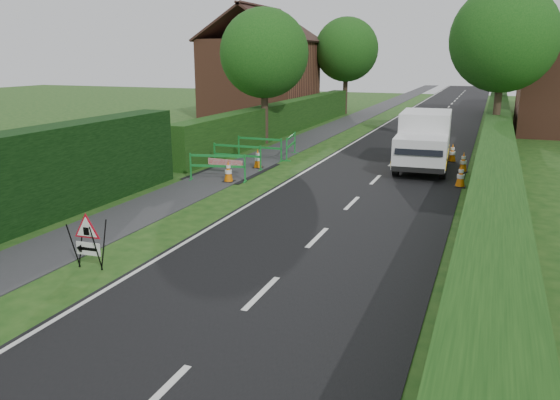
# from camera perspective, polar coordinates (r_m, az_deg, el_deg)

# --- Properties ---
(ground) EXTENTS (120.00, 120.00, 0.00)m
(ground) POSITION_cam_1_polar(r_m,az_deg,el_deg) (10.90, -16.45, -9.43)
(ground) COLOR #184112
(ground) RESTS_ON ground
(road_surface) EXTENTS (6.00, 90.00, 0.02)m
(road_surface) POSITION_cam_1_polar(r_m,az_deg,el_deg) (43.14, 16.36, 8.43)
(road_surface) COLOR black
(road_surface) RESTS_ON ground
(footpath) EXTENTS (2.00, 90.00, 0.02)m
(footpath) POSITION_cam_1_polar(r_m,az_deg,el_deg) (43.96, 9.14, 8.94)
(footpath) COLOR #2D2D30
(footpath) RESTS_ON ground
(hedge_west_far) EXTENTS (1.00, 24.00, 1.80)m
(hedge_west_far) POSITION_cam_1_polar(r_m,az_deg,el_deg) (32.12, 0.55, 7.01)
(hedge_west_far) COLOR #14380F
(hedge_west_far) RESTS_ON ground
(hedge_east) EXTENTS (1.20, 50.00, 1.50)m
(hedge_east) POSITION_cam_1_polar(r_m,az_deg,el_deg) (24.15, 21.49, 3.37)
(hedge_east) COLOR #14380F
(hedge_east) RESTS_ON ground
(house_west) EXTENTS (7.50, 7.40, 7.88)m
(house_west) POSITION_cam_1_polar(r_m,az_deg,el_deg) (41.14, -2.06, 12.77)
(house_west) COLOR brown
(house_west) RESTS_ON ground
(tree_nw) EXTENTS (4.40, 4.40, 6.70)m
(tree_nw) POSITION_cam_1_polar(r_m,az_deg,el_deg) (27.96, -1.65, 15.06)
(tree_nw) COLOR #2D2116
(tree_nw) RESTS_ON ground
(tree_ne) EXTENTS (5.20, 5.20, 7.79)m
(tree_ne) POSITION_cam_1_polar(r_m,az_deg,el_deg) (29.76, 22.37, 15.32)
(tree_ne) COLOR #2D2116
(tree_ne) RESTS_ON ground
(tree_fw) EXTENTS (4.80, 4.80, 7.24)m
(tree_fw) POSITION_cam_1_polar(r_m,az_deg,el_deg) (43.15, 6.96, 15.33)
(tree_fw) COLOR #2D2116
(tree_fw) RESTS_ON ground
(tree_fe) EXTENTS (4.20, 4.20, 6.33)m
(tree_fe) POSITION_cam_1_polar(r_m,az_deg,el_deg) (45.75, 22.12, 13.59)
(tree_fe) COLOR #2D2116
(tree_fe) RESTS_ON ground
(triangle_sign) EXTENTS (0.75, 0.75, 1.03)m
(triangle_sign) POSITION_cam_1_polar(r_m,az_deg,el_deg) (12.06, -19.62, -3.67)
(triangle_sign) COLOR black
(triangle_sign) RESTS_ON ground
(works_van) EXTENTS (2.18, 4.96, 2.21)m
(works_van) POSITION_cam_1_polar(r_m,az_deg,el_deg) (22.37, 14.80, 6.13)
(works_van) COLOR silver
(works_van) RESTS_ON ground
(traffic_cone_0) EXTENTS (0.38, 0.38, 0.79)m
(traffic_cone_0) POSITION_cam_1_polar(r_m,az_deg,el_deg) (19.67, 18.37, 2.41)
(traffic_cone_0) COLOR black
(traffic_cone_0) RESTS_ON ground
(traffic_cone_1) EXTENTS (0.38, 0.38, 0.79)m
(traffic_cone_1) POSITION_cam_1_polar(r_m,az_deg,el_deg) (22.33, 18.61, 3.80)
(traffic_cone_1) COLOR black
(traffic_cone_1) RESTS_ON ground
(traffic_cone_2) EXTENTS (0.38, 0.38, 0.79)m
(traffic_cone_2) POSITION_cam_1_polar(r_m,az_deg,el_deg) (24.33, 17.57, 4.73)
(traffic_cone_2) COLOR black
(traffic_cone_2) RESTS_ON ground
(traffic_cone_3) EXTENTS (0.38, 0.38, 0.79)m
(traffic_cone_3) POSITION_cam_1_polar(r_m,az_deg,el_deg) (19.52, -5.42, 3.01)
(traffic_cone_3) COLOR black
(traffic_cone_3) RESTS_ON ground
(traffic_cone_4) EXTENTS (0.38, 0.38, 0.79)m
(traffic_cone_4) POSITION_cam_1_polar(r_m,az_deg,el_deg) (21.89, -2.34, 4.36)
(traffic_cone_4) COLOR black
(traffic_cone_4) RESTS_ON ground
(ped_barrier_0) EXTENTS (2.09, 0.80, 1.00)m
(ped_barrier_0) POSITION_cam_1_polar(r_m,az_deg,el_deg) (19.65, -6.55, 3.77)
(ped_barrier_0) COLOR #167C2D
(ped_barrier_0) RESTS_ON ground
(ped_barrier_1) EXTENTS (2.06, 0.38, 1.00)m
(ped_barrier_1) POSITION_cam_1_polar(r_m,az_deg,el_deg) (21.73, -4.50, 4.88)
(ped_barrier_1) COLOR #167C2D
(ped_barrier_1) RESTS_ON ground
(ped_barrier_2) EXTENTS (2.06, 0.36, 1.00)m
(ped_barrier_2) POSITION_cam_1_polar(r_m,az_deg,el_deg) (23.61, -2.14, 5.71)
(ped_barrier_2) COLOR #167C2D
(ped_barrier_2) RESTS_ON ground
(ped_barrier_3) EXTENTS (0.69, 2.09, 1.00)m
(ped_barrier_3) POSITION_cam_1_polar(r_m,az_deg,el_deg) (24.28, 1.15, 5.97)
(ped_barrier_3) COLOR #167C2D
(ped_barrier_3) RESTS_ON ground
(redwhite_plank) EXTENTS (1.50, 0.16, 0.25)m
(redwhite_plank) POSITION_cam_1_polar(r_m,az_deg,el_deg) (20.91, -5.72, 2.70)
(redwhite_plank) COLOR red
(redwhite_plank) RESTS_ON ground
(hatchback_car) EXTENTS (2.28, 3.39, 1.07)m
(hatchback_car) POSITION_cam_1_polar(r_m,az_deg,el_deg) (34.12, 14.57, 7.91)
(hatchback_car) COLOR white
(hatchback_car) RESTS_ON ground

